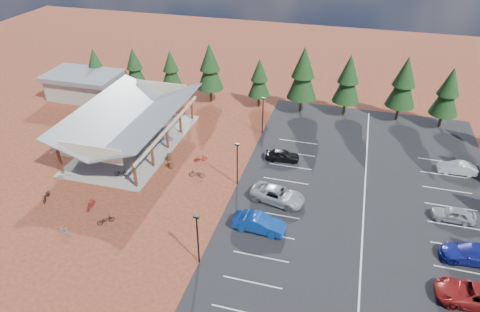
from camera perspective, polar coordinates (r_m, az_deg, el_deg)
ground at (r=46.79m, az=-6.95°, el=-4.16°), size 140.00×140.00×0.00m
asphalt_lot at (r=46.61m, az=16.25°, el=-5.52°), size 27.00×44.00×0.04m
concrete_pad at (r=55.97m, az=-13.85°, el=1.67°), size 10.60×18.60×0.10m
bike_pavilion at (r=54.23m, az=-14.35°, el=5.12°), size 11.65×19.40×4.97m
outbuilding at (r=70.55m, az=-20.06°, el=8.88°), size 11.00×7.00×3.90m
lamp_post_0 at (r=36.22m, az=-5.68°, el=-10.59°), size 0.50×0.25×5.14m
lamp_post_1 at (r=45.25m, az=-0.37°, el=-0.71°), size 0.50×0.25×5.14m
lamp_post_2 at (r=55.42m, az=3.06°, el=5.74°), size 0.50×0.25×5.14m
trash_bin_0 at (r=49.98m, az=-9.17°, el=-1.14°), size 0.60×0.60×0.90m
trash_bin_1 at (r=51.36m, az=-9.41°, el=-0.19°), size 0.60×0.60×0.90m
pine_0 at (r=72.25m, az=-18.73°, el=11.47°), size 2.92×2.92×6.80m
pine_1 at (r=68.76m, az=-13.91°, el=11.54°), size 3.17×3.17×7.39m
pine_2 at (r=67.11m, az=-9.22°, el=11.45°), size 3.08×3.08×7.18m
pine_3 at (r=63.80m, az=-4.04°, el=11.75°), size 3.86×3.86×8.99m
pine_4 at (r=62.44m, az=2.59°, el=10.38°), size 3.17×3.17×7.39m
pine_5 at (r=60.67m, az=8.41°, el=10.85°), size 4.16×4.16×9.70m
pine_6 at (r=61.28m, az=14.24°, el=9.92°), size 3.81×3.81×8.87m
pine_7 at (r=61.88m, az=21.02°, el=9.17°), size 3.95×3.95×9.19m
pine_8 at (r=62.17m, az=26.01°, el=7.71°), size 3.66×3.66×8.52m
bike_0 at (r=53.05m, az=-18.82°, el=-0.39°), size 1.68×0.76×0.85m
bike_1 at (r=53.93m, az=-17.68°, el=0.41°), size 1.54×0.88×0.89m
bike_2 at (r=58.82m, az=-14.49°, el=3.74°), size 2.03×1.25×1.01m
bike_3 at (r=62.20m, az=-11.55°, el=5.68°), size 1.57×0.59×0.92m
bike_4 at (r=49.66m, az=-15.57°, el=-2.16°), size 1.66×0.90×0.83m
bike_5 at (r=52.90m, az=-14.05°, el=0.44°), size 1.73×0.80×1.00m
bike_6 at (r=55.27m, az=-9.86°, el=2.37°), size 1.87×1.17×0.93m
bike_7 at (r=60.87m, az=-8.67°, el=5.40°), size 1.67×0.76×0.97m
bike_8 at (r=48.78m, az=-24.41°, el=-4.84°), size 1.20×1.92×0.95m
bike_9 at (r=51.46m, az=-22.47°, el=-2.31°), size 1.46×1.52×0.99m
bike_11 at (r=45.77m, az=-19.25°, el=-6.11°), size 0.64×1.77×1.04m
bike_12 at (r=43.49m, az=-17.48°, el=-8.13°), size 1.57×1.59×0.87m
bike_13 at (r=43.41m, az=-22.32°, el=-9.26°), size 1.65×0.80×0.96m
bike_15 at (r=50.67m, az=-5.29°, el=-0.30°), size 1.59×1.24×0.96m
bike_16 at (r=47.99m, az=-5.79°, el=-2.36°), size 1.88×0.87×0.95m
car_1 at (r=40.56m, az=2.51°, el=-8.92°), size 5.06×1.99×1.64m
car_2 at (r=44.16m, az=5.04°, el=-5.19°), size 5.99×3.58×1.56m
car_4 at (r=50.84m, az=5.67°, el=0.12°), size 4.14×2.02×1.36m
car_6 at (r=39.08m, az=28.75°, el=-15.90°), size 5.85×2.82×1.61m
car_7 at (r=42.64m, az=28.66°, el=-11.36°), size 5.60×2.52×1.59m
car_8 at (r=46.55m, az=26.54°, el=-6.96°), size 4.03×1.70×1.36m
car_9 at (r=54.19m, az=26.98°, el=-1.41°), size 4.16×1.53×1.36m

